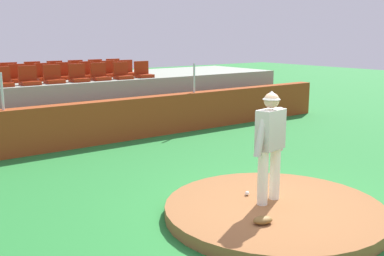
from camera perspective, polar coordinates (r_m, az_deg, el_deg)
ground_plane at (r=7.64m, az=10.14°, el=-10.74°), size 60.00×60.00×0.00m
pitchers_mound at (r=7.61m, az=10.17°, el=-10.07°), size 3.52×3.52×0.19m
pitcher at (r=7.41m, az=9.70°, el=-1.30°), size 0.78×0.36×1.82m
baseball at (r=7.93m, az=6.87°, el=-8.05°), size 0.07×0.07×0.07m
fielding_glove at (r=6.83m, az=8.79°, el=-11.25°), size 0.34×0.27×0.11m
brick_barrier at (r=12.49m, az=-11.34°, el=0.69°), size 16.65×0.40×1.14m
fence_post_left at (r=11.53m, az=-22.54°, el=4.23°), size 0.06×0.06×0.88m
fence_post_right at (r=13.97m, az=0.27°, el=6.23°), size 0.06×0.06×0.88m
bleacher_platform at (r=14.73m, az=-15.57°, el=2.95°), size 14.87×3.44×1.56m
stadium_chair_0 at (r=12.84m, az=-22.57°, el=5.49°), size 0.48×0.44×0.50m
stadium_chair_1 at (r=13.02m, az=-19.61°, el=5.78°), size 0.48×0.44×0.50m
stadium_chair_2 at (r=13.28m, az=-16.85°, el=6.05°), size 0.48×0.44×0.50m
stadium_chair_3 at (r=13.50m, az=-13.96°, el=6.29°), size 0.48×0.44×0.50m
stadium_chair_4 at (r=13.83m, az=-11.39°, el=6.51°), size 0.48×0.44×0.50m
stadium_chair_5 at (r=14.09m, az=-8.68°, el=6.70°), size 0.48×0.44×0.50m
stadium_chair_6 at (r=14.47m, az=-6.10°, el=6.89°), size 0.48×0.44×0.50m
stadium_chair_8 at (r=13.89m, az=-20.78°, el=6.02°), size 0.48×0.44×0.50m
stadium_chair_9 at (r=14.10m, az=-17.88°, el=6.28°), size 0.48×0.44×0.50m
stadium_chair_10 at (r=14.35m, az=-15.42°, el=6.50°), size 0.48×0.44×0.50m
stadium_chair_11 at (r=14.65m, az=-12.77°, el=6.73°), size 0.48×0.44×0.50m
stadium_chair_12 at (r=14.91m, az=-10.22°, el=6.91°), size 0.48×0.44×0.50m
stadium_chair_13 at (r=15.25m, az=-8.07°, el=7.07°), size 0.48×0.44×0.50m
stadium_chair_15 at (r=14.75m, az=-21.66°, el=6.23°), size 0.48×0.44×0.50m
stadium_chair_16 at (r=14.98m, az=-19.06°, el=6.48°), size 0.48×0.44×0.50m
stadium_chair_17 at (r=15.18m, az=-16.52°, el=6.70°), size 0.48×0.44×0.50m
stadium_chair_18 at (r=15.44m, az=-14.11°, el=6.90°), size 0.48×0.44×0.50m
stadium_chair_19 at (r=15.75m, az=-11.76°, el=7.09°), size 0.48×0.44×0.50m
stadium_chair_20 at (r=16.03m, az=-9.62°, el=7.24°), size 0.48×0.44×0.50m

